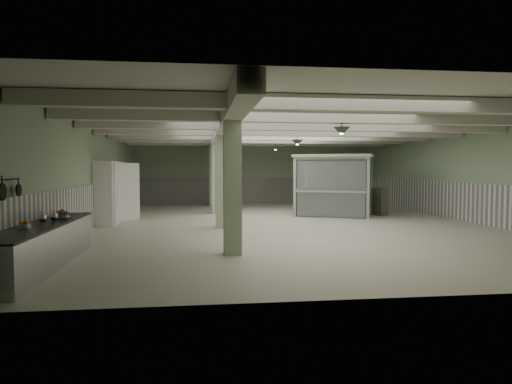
{
  "coord_description": "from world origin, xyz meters",
  "views": [
    {
      "loc": [
        -3.3,
        -16.83,
        2.07
      ],
      "look_at": [
        -1.47,
        -2.32,
        1.3
      ],
      "focal_mm": 32.0,
      "sensor_mm": 36.0,
      "label": 1
    }
  ],
  "objects": [
    {
      "name": "wall_right",
      "position": [
        7.0,
        0.0,
        1.8
      ],
      "size": [
        0.02,
        20.0,
        3.6
      ],
      "primitive_type": "cube",
      "color": "#8DA180",
      "rests_on": "floor"
    },
    {
      "name": "floor",
      "position": [
        0.0,
        0.0,
        0.0
      ],
      "size": [
        20.0,
        20.0,
        0.0
      ],
      "primitive_type": "plane",
      "color": "beige",
      "rests_on": "ground"
    },
    {
      "name": "veg_colander",
      "position": [
        -6.46,
        -5.89,
        1.0
      ],
      "size": [
        0.55,
        0.55,
        0.19
      ],
      "primitive_type": null,
      "rotation": [
        0.0,
        0.0,
        -0.4
      ],
      "color": "#3C3C41",
      "rests_on": "prep_counter"
    },
    {
      "name": "beam_a",
      "position": [
        0.0,
        -7.5,
        3.42
      ],
      "size": [
        13.9,
        0.35,
        0.32
      ],
      "primitive_type": "cube",
      "color": "beige",
      "rests_on": "ceiling"
    },
    {
      "name": "beam_c",
      "position": [
        0.0,
        -2.5,
        3.42
      ],
      "size": [
        13.9,
        0.35,
        0.32
      ],
      "primitive_type": "cube",
      "color": "beige",
      "rests_on": "ceiling"
    },
    {
      "name": "walkin_cooler",
      "position": [
        -6.62,
        1.0,
        1.22
      ],
      "size": [
        1.17,
        2.67,
        2.44
      ],
      "color": "white",
      "rests_on": "floor"
    },
    {
      "name": "pendant_back",
      "position": [
        0.5,
        5.5,
        3.05
      ],
      "size": [
        0.44,
        0.44,
        0.22
      ],
      "primitive_type": "cone",
      "rotation": [
        3.14,
        0.0,
        0.0
      ],
      "color": "#303D2E",
      "rests_on": "ceiling"
    },
    {
      "name": "filing_cabinet",
      "position": [
        4.57,
        2.19,
        0.61
      ],
      "size": [
        0.57,
        0.67,
        1.23
      ],
      "primitive_type": "cube",
      "rotation": [
        0.0,
        0.0,
        0.37
      ],
      "color": "#505345",
      "rests_on": "floor"
    },
    {
      "name": "column_d",
      "position": [
        -2.5,
        8.0,
        1.8
      ],
      "size": [
        0.42,
        0.42,
        3.6
      ],
      "primitive_type": "cube",
      "color": "#ACBB96",
      "rests_on": "floor"
    },
    {
      "name": "column_b",
      "position": [
        -2.5,
        -1.0,
        1.8
      ],
      "size": [
        0.42,
        0.42,
        3.6
      ],
      "primitive_type": "cube",
      "color": "#ACBB96",
      "rests_on": "floor"
    },
    {
      "name": "girder",
      "position": [
        -2.5,
        0.0,
        3.38
      ],
      "size": [
        0.45,
        19.9,
        0.4
      ],
      "primitive_type": "cube",
      "color": "beige",
      "rests_on": "ceiling"
    },
    {
      "name": "pitcher_far",
      "position": [
        -6.61,
        -6.63,
        1.02
      ],
      "size": [
        0.21,
        0.23,
        0.25
      ],
      "primitive_type": null,
      "rotation": [
        0.0,
        0.0,
        0.23
      ],
      "color": "#B4B3B8",
      "rests_on": "prep_counter"
    },
    {
      "name": "wainscot_back",
      "position": [
        0.0,
        9.97,
        0.75
      ],
      "size": [
        13.9,
        0.05,
        1.5
      ],
      "primitive_type": "cube",
      "color": "white",
      "rests_on": "floor"
    },
    {
      "name": "skillet_far",
      "position": [
        -6.88,
        -7.19,
        1.63
      ],
      "size": [
        0.03,
        0.25,
        0.25
      ],
      "primitive_type": "cylinder",
      "rotation": [
        0.0,
        1.57,
        0.0
      ],
      "color": "black",
      "rests_on": "hook_rail"
    },
    {
      "name": "beam_b",
      "position": [
        0.0,
        -5.0,
        3.42
      ],
      "size": [
        13.9,
        0.35,
        0.32
      ],
      "primitive_type": "cube",
      "color": "beige",
      "rests_on": "ceiling"
    },
    {
      "name": "pitcher_near",
      "position": [
        -6.46,
        -6.36,
        1.02
      ],
      "size": [
        0.2,
        0.22,
        0.24
      ],
      "primitive_type": null,
      "rotation": [
        0.0,
        0.0,
        0.18
      ],
      "color": "#B4B3B8",
      "rests_on": "prep_counter"
    },
    {
      "name": "beam_d",
      "position": [
        0.0,
        0.0,
        3.42
      ],
      "size": [
        13.9,
        0.35,
        0.32
      ],
      "primitive_type": "cube",
      "color": "beige",
      "rests_on": "ceiling"
    },
    {
      "name": "beam_e",
      "position": [
        0.0,
        2.5,
        3.42
      ],
      "size": [
        13.9,
        0.35,
        0.32
      ],
      "primitive_type": "cube",
      "color": "beige",
      "rests_on": "ceiling"
    },
    {
      "name": "pendant_mid",
      "position": [
        0.5,
        0.5,
        3.05
      ],
      "size": [
        0.44,
        0.44,
        0.22
      ],
      "primitive_type": "cone",
      "rotation": [
        3.14,
        0.0,
        0.0
      ],
      "color": "#303D2E",
      "rests_on": "ceiling"
    },
    {
      "name": "wainscot_right",
      "position": [
        6.97,
        0.0,
        0.75
      ],
      "size": [
        0.05,
        19.9,
        1.5
      ],
      "primitive_type": "cube",
      "color": "white",
      "rests_on": "floor"
    },
    {
      "name": "wall_front",
      "position": [
        0.0,
        -10.0,
        1.8
      ],
      "size": [
        14.0,
        0.02,
        3.6
      ],
      "primitive_type": "cube",
      "color": "#8DA180",
      "rests_on": "floor"
    },
    {
      "name": "pendant_front",
      "position": [
        0.5,
        -5.0,
        3.05
      ],
      "size": [
        0.44,
        0.44,
        0.22
      ],
      "primitive_type": "cone",
      "rotation": [
        3.14,
        0.0,
        0.0
      ],
      "color": "#303D2E",
      "rests_on": "ceiling"
    },
    {
      "name": "ceiling",
      "position": [
        0.0,
        0.0,
        3.6
      ],
      "size": [
        14.0,
        20.0,
        0.02
      ],
      "primitive_type": "cube",
      "color": "beige",
      "rests_on": "wall_back"
    },
    {
      "name": "wall_back",
      "position": [
        0.0,
        10.0,
        1.8
      ],
      "size": [
        14.0,
        0.02,
        3.6
      ],
      "primitive_type": "cube",
      "color": "#8DA180",
      "rests_on": "floor"
    },
    {
      "name": "beam_g",
      "position": [
        0.0,
        7.5,
        3.42
      ],
      "size": [
        13.9,
        0.35,
        0.32
      ],
      "primitive_type": "cube",
      "color": "beige",
      "rests_on": "ceiling"
    },
    {
      "name": "orange_bowl",
      "position": [
        -6.64,
        -7.59,
        0.94
      ],
      "size": [
        0.28,
        0.28,
        0.08
      ],
      "primitive_type": "cylinder",
      "rotation": [
        0.0,
        0.0,
        0.28
      ],
      "color": "#B2B2B7",
      "rests_on": "prep_counter"
    },
    {
      "name": "column_a",
      "position": [
        -2.5,
        -6.0,
        1.8
      ],
      "size": [
        0.42,
        0.42,
        3.6
      ],
      "primitive_type": "cube",
      "color": "#ACBB96",
      "rests_on": "floor"
    },
    {
      "name": "guard_booth",
      "position": [
        2.68,
        2.71,
        1.78
      ],
      "size": [
        4.14,
        3.88,
        2.65
      ],
      "rotation": [
        0.0,
        0.0,
        -0.42
      ],
      "color": "#94B18E",
      "rests_on": "floor"
    },
    {
      "name": "hook_rail",
      "position": [
        -6.93,
        -7.6,
        1.85
      ],
      "size": [
        0.02,
        1.2,
        0.02
      ],
      "primitive_type": "cylinder",
      "rotation": [
        1.57,
        0.0,
        0.0
      ],
      "color": "black",
      "rests_on": "wall_left"
    },
    {
      "name": "wainscot_left",
      "position": [
        -6.97,
        0.0,
        0.75
      ],
      "size": [
        0.05,
        19.9,
        1.5
      ],
      "primitive_type": "cube",
      "color": "white",
      "rests_on": "floor"
    },
    {
      "name": "skillet_near",
      "position": [
        -6.88,
        -7.96,
        1.63
      ],
      "size": [
        0.04,
        0.32,
        0.32
      ],
      "primitive_type": "cylinder",
      "rotation": [
        0.0,
        1.57,
        0.0
      ],
      "color": "black",
      "rests_on": "hook_rail"
    },
    {
      "name": "wall_left",
      "position": [
        -7.0,
        0.0,
        1.8
      ],
      "size": [
        0.02,
        20.0,
        3.6
      ],
      "primitive_type": "cube",
      "color": "#8DA180",
      "rests_on": "floor"
    },
    {
      "name": "prep_counter",
      "position": [
        -6.54,
        -7.0,
        0.46
      ],
      "size": [
        0.88,
        5.05,
        0.91
      ],
      "color": "#B4B3B8",
      "rests_on": "floor"
    },
    {
      "name": "beam_f",
      "position": [
        0.0,
        5.0,
        3.42
      ],
      "size": [
        13.9,
        0.35,
        0.32
      ],
      "primitive_type": "cube",
      "color": "beige",
      "rests_on": "ceiling"
    },
    {
      "name": "column_c",
      "position": [
        -2.5,
        4.0,
        1.8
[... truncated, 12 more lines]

